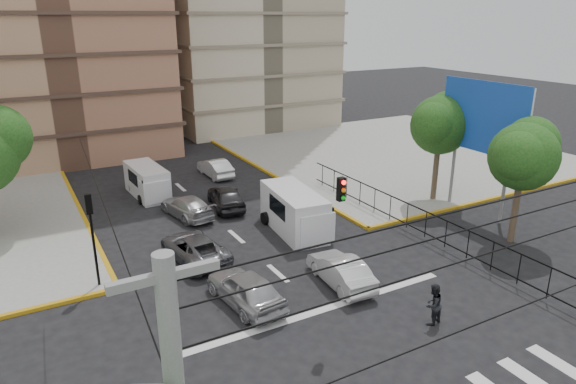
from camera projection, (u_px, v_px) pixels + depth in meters
ground at (336, 325)px, 20.73m from camera, size 160.00×160.00×0.00m
sidewalk_ne at (394, 152)px, 46.43m from camera, size 26.00×26.00×0.15m
stop_line at (320, 311)px, 21.72m from camera, size 13.00×0.40×0.01m
park_fence at (424, 239)px, 28.60m from camera, size 0.10×22.50×1.66m
billboard at (484, 119)px, 30.38m from camera, size 0.36×6.20×8.10m
tree_park_a at (525, 153)px, 26.79m from camera, size 4.41×3.60×6.83m
tree_park_c at (441, 122)px, 32.92m from camera, size 4.65×3.80×7.25m
traffic_light_nw at (91, 225)px, 22.55m from camera, size 0.28×0.22×4.40m
traffic_light_hanging at (376, 203)px, 17.12m from camera, size 18.00×9.12×0.92m
van_right_lane at (296, 213)px, 29.14m from camera, size 2.69×5.61×2.44m
van_left_lane at (148, 183)px, 34.98m from camera, size 2.10×4.78×2.11m
car_silver_front_left at (246, 288)px, 21.97m from camera, size 2.32×4.68×1.53m
car_white_front_right at (341, 270)px, 23.67m from camera, size 1.80×4.33×1.39m
car_grey_mid_left at (194, 248)px, 26.04m from camera, size 2.67×5.01×1.34m
car_silver_rear_left at (187, 206)px, 31.65m from camera, size 2.57×4.78×1.32m
car_darkgrey_mid_right at (226, 197)px, 33.06m from camera, size 2.50×4.69×1.52m
car_white_rear_right at (215, 168)px, 39.57m from camera, size 1.58×4.21×1.37m
pedestrian_crosswalk at (433, 304)px, 20.54m from camera, size 0.97×0.83×1.76m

